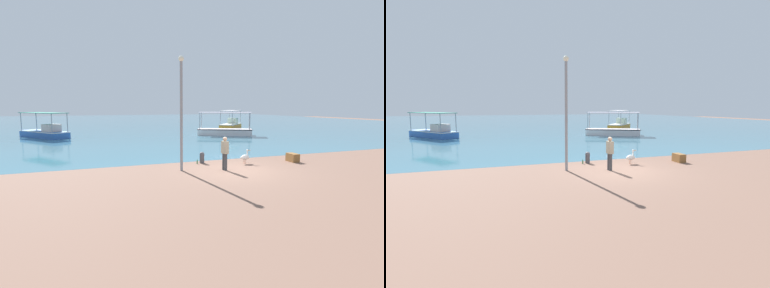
{
  "view_description": "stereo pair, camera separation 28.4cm",
  "coord_description": "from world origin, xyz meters",
  "views": [
    {
      "loc": [
        -7.05,
        -13.03,
        3.22
      ],
      "look_at": [
        -0.77,
        4.01,
        0.9
      ],
      "focal_mm": 28.0,
      "sensor_mm": 36.0,
      "label": 1
    },
    {
      "loc": [
        -6.78,
        -13.13,
        3.22
      ],
      "look_at": [
        -0.77,
        4.01,
        0.9
      ],
      "focal_mm": 28.0,
      "sensor_mm": 36.0,
      "label": 2
    }
  ],
  "objects": [
    {
      "name": "ground",
      "position": [
        0.0,
        0.0,
        0.0
      ],
      "size": [
        120.0,
        120.0,
        0.0
      ],
      "primitive_type": "plane",
      "color": "#825E4D"
    },
    {
      "name": "harbor_water",
      "position": [
        0.0,
        48.0,
        0.0
      ],
      "size": [
        110.0,
        90.0,
        0.0
      ],
      "primitive_type": "cube",
      "color": "teal",
      "rests_on": "ground"
    },
    {
      "name": "fishing_boat_center",
      "position": [
        7.74,
        16.64,
        0.52
      ],
      "size": [
        6.08,
        4.45,
        2.51
      ],
      "color": "white",
      "rests_on": "harbor_water"
    },
    {
      "name": "fishing_boat_near_right",
      "position": [
        12.06,
        23.45,
        0.61
      ],
      "size": [
        4.74,
        4.9,
        2.59
      ],
      "color": "orange",
      "rests_on": "harbor_water"
    },
    {
      "name": "fishing_boat_outer",
      "position": [
        -10.6,
        20.62,
        0.58
      ],
      "size": [
        5.17,
        6.13,
        2.53
      ],
      "color": "#2F5FB0",
      "rests_on": "harbor_water"
    },
    {
      "name": "pelican",
      "position": [
        1.44,
        1.4,
        0.38
      ],
      "size": [
        0.8,
        0.39,
        0.8
      ],
      "color": "#E0997A",
      "rests_on": "ground"
    },
    {
      "name": "lamp_post",
      "position": [
        -2.46,
        0.93,
        3.16
      ],
      "size": [
        0.28,
        0.28,
        5.6
      ],
      "color": "gray",
      "rests_on": "ground"
    },
    {
      "name": "mooring_bollard",
      "position": [
        -0.76,
        2.39,
        0.34
      ],
      "size": [
        0.27,
        0.27,
        0.65
      ],
      "color": "#47474C",
      "rests_on": "ground"
    },
    {
      "name": "fisherman_standing",
      "position": [
        -0.39,
        0.27,
        0.91
      ],
      "size": [
        0.25,
        0.41,
        1.69
      ],
      "color": "#434447",
      "rests_on": "ground"
    },
    {
      "name": "cargo_crate",
      "position": [
        4.36,
        1.01,
        0.24
      ],
      "size": [
        0.49,
        0.8,
        0.48
      ],
      "primitive_type": "cube",
      "rotation": [
        0.0,
        0.0,
        1.51
      ],
      "color": "olive",
      "rests_on": "ground"
    },
    {
      "name": "glass_bottle",
      "position": [
        -1.1,
        2.28,
        0.11
      ],
      "size": [
        0.07,
        0.07,
        0.27
      ],
      "color": "#3F7F4C",
      "rests_on": "ground"
    }
  ]
}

